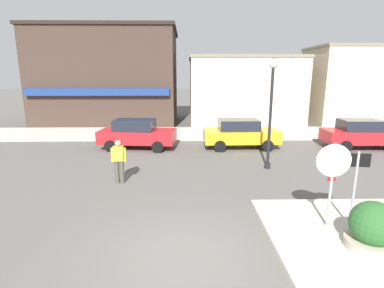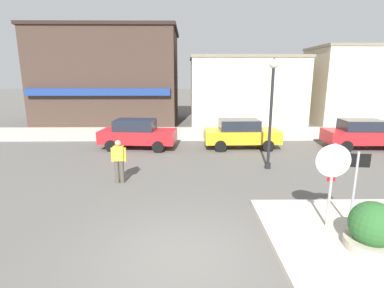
% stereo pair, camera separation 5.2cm
% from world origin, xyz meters
% --- Properties ---
extents(ground_plane, '(160.00, 160.00, 0.00)m').
position_xyz_m(ground_plane, '(0.00, 0.00, 0.00)').
color(ground_plane, '#5B5954').
extents(kerb_far, '(80.00, 4.00, 0.15)m').
position_xyz_m(kerb_far, '(0.00, 13.79, 0.07)').
color(kerb_far, beige).
rests_on(kerb_far, ground).
extents(stop_sign, '(0.82, 0.12, 2.30)m').
position_xyz_m(stop_sign, '(3.64, 1.08, 1.52)').
color(stop_sign, '#9E9EA3').
rests_on(stop_sign, ground).
extents(one_way_sign, '(0.60, 0.09, 2.10)m').
position_xyz_m(one_way_sign, '(4.22, 1.06, 1.33)').
color(one_way_sign, '#9E9EA3').
rests_on(one_way_sign, ground).
extents(planter, '(1.10, 1.10, 1.23)m').
position_xyz_m(planter, '(4.16, 0.07, 0.56)').
color(planter, '#ADA38E').
rests_on(planter, ground).
extents(lamp_post, '(0.36, 0.36, 4.54)m').
position_xyz_m(lamp_post, '(3.52, 6.32, 2.96)').
color(lamp_post, black).
rests_on(lamp_post, ground).
extents(parked_car_nearest, '(4.16, 2.19, 1.56)m').
position_xyz_m(parked_car_nearest, '(-2.58, 10.00, 0.81)').
color(parked_car_nearest, red).
rests_on(parked_car_nearest, ground).
extents(parked_car_second, '(4.04, 1.95, 1.56)m').
position_xyz_m(parked_car_second, '(2.99, 10.01, 0.81)').
color(parked_car_second, gold).
rests_on(parked_car_second, ground).
extents(parked_car_third, '(4.05, 1.98, 1.56)m').
position_xyz_m(parked_car_third, '(9.50, 9.78, 0.81)').
color(parked_car_third, red).
rests_on(parked_car_third, ground).
extents(pedestrian_crossing_near, '(0.55, 0.22, 1.61)m').
position_xyz_m(pedestrian_crossing_near, '(-2.38, 4.67, 0.87)').
color(pedestrian_crossing_near, '#4C473D').
rests_on(pedestrian_crossing_near, ground).
extents(building_corner_shop, '(11.01, 7.94, 7.44)m').
position_xyz_m(building_corner_shop, '(-6.19, 19.52, 3.73)').
color(building_corner_shop, '#3D2D26').
rests_on(building_corner_shop, ground).
extents(building_storefront_left_near, '(8.62, 6.24, 5.27)m').
position_xyz_m(building_storefront_left_near, '(4.64, 18.53, 2.64)').
color(building_storefront_left_near, beige).
rests_on(building_storefront_left_near, ground).
extents(building_storefront_left_mid, '(7.98, 5.16, 6.03)m').
position_xyz_m(building_storefront_left_mid, '(13.94, 18.16, 3.02)').
color(building_storefront_left_mid, beige).
rests_on(building_storefront_left_mid, ground).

